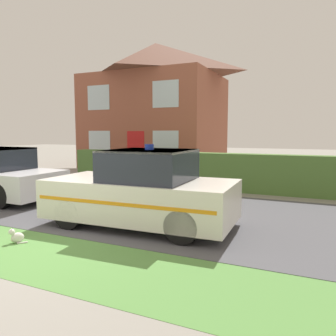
{
  "coord_description": "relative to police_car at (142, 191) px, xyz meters",
  "views": [
    {
      "loc": [
        4.35,
        -4.12,
        2.01
      ],
      "look_at": [
        0.63,
        3.98,
        1.05
      ],
      "focal_mm": 35.0,
      "sensor_mm": 36.0,
      "label": 1
    }
  ],
  "objects": [
    {
      "name": "lawn_verge",
      "position": [
        -0.95,
        -2.19,
        -0.76
      ],
      "size": [
        28.0,
        1.79,
        0.01
      ],
      "primitive_type": "cube",
      "color": "#568C42",
      "rests_on": "ground"
    },
    {
      "name": "garden_hedge",
      "position": [
        -0.05,
        5.05,
        -0.11
      ],
      "size": [
        11.43,
        0.56,
        1.31
      ],
      "primitive_type": "cube",
      "color": "#4C7233",
      "rests_on": "ground"
    },
    {
      "name": "road_strip",
      "position": [
        -0.95,
        1.39,
        -0.76
      ],
      "size": [
        28.0,
        5.36,
        0.01
      ],
      "primitive_type": "cube",
      "color": "#4C4C51",
      "rests_on": "ground"
    },
    {
      "name": "ground_plane",
      "position": [
        -0.95,
        -1.95,
        -0.76
      ],
      "size": [
        80.0,
        80.0,
        0.0
      ],
      "primitive_type": "plane",
      "color": "gray"
    },
    {
      "name": "police_car",
      "position": [
        0.0,
        0.0,
        0.0
      ],
      "size": [
        4.1,
        1.99,
        1.76
      ],
      "rotation": [
        0.0,
        0.0,
        3.18
      ],
      "color": "black",
      "rests_on": "road_strip"
    },
    {
      "name": "cat",
      "position": [
        -1.55,
        -1.94,
        -0.65
      ],
      "size": [
        0.32,
        0.26,
        0.28
      ],
      "rotation": [
        0.0,
        0.0,
        3.96
      ],
      "color": "silver",
      "rests_on": "ground"
    },
    {
      "name": "house_left",
      "position": [
        -5.45,
        11.47,
        2.91
      ],
      "size": [
        7.58,
        6.05,
        7.2
      ],
      "color": "#93513D",
      "rests_on": "ground"
    }
  ]
}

